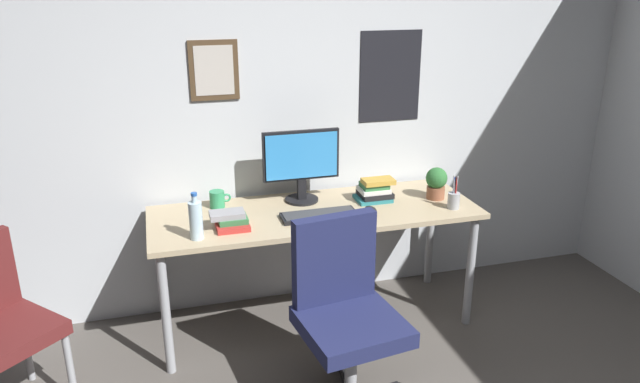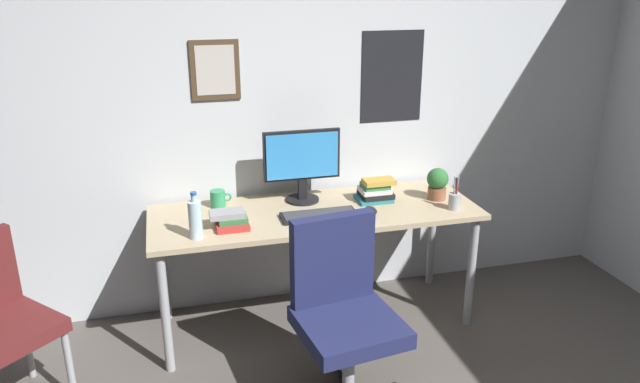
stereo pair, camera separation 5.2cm
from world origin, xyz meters
name	(u,v)px [view 1 (the left image)]	position (x,y,z in m)	size (l,w,h in m)	color
wall_back	(311,100)	(0.00, 2.15, 1.30)	(4.40, 0.10, 2.60)	silver
desk	(315,222)	(-0.09, 1.74, 0.67)	(1.89, 0.66, 0.74)	tan
office_chair	(345,306)	(-0.14, 1.01, 0.53)	(0.57, 0.57, 0.95)	#1E234C
monitor	(301,163)	(-0.13, 1.91, 0.98)	(0.46, 0.20, 0.43)	black
keyboard	(319,215)	(-0.10, 1.63, 0.75)	(0.43, 0.15, 0.03)	black
computer_mouse	(371,210)	(0.20, 1.61, 0.76)	(0.06, 0.11, 0.04)	black
water_bottle	(196,220)	(-0.78, 1.52, 0.85)	(0.07, 0.07, 0.25)	silver
coffee_mug_near	(217,199)	(-0.63, 1.94, 0.79)	(0.13, 0.09, 0.10)	#2D8C59
potted_plant	(436,182)	(0.67, 1.73, 0.84)	(0.13, 0.13, 0.20)	brown
pen_cup	(454,200)	(0.69, 1.55, 0.79)	(0.07, 0.07, 0.20)	#9EA0A5
book_stack_left	(231,220)	(-0.59, 1.62, 0.78)	(0.20, 0.17, 0.09)	#B22D28
book_stack_right	(375,190)	(0.30, 1.80, 0.80)	(0.22, 0.17, 0.14)	#26727A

